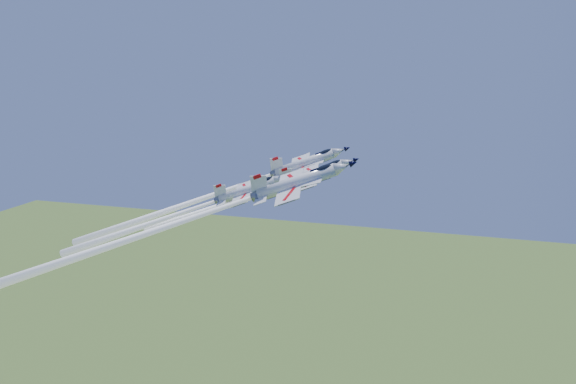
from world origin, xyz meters
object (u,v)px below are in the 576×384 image
(jet_lead, at_px, (253,195))
(jet_slot, at_px, (177,214))
(jet_right, at_px, (164,227))
(jet_left, at_px, (211,196))

(jet_lead, relative_size, jet_slot, 0.90)
(jet_right, bearing_deg, jet_left, 166.39)
(jet_lead, bearing_deg, jet_right, -53.04)
(jet_right, bearing_deg, jet_lead, 126.96)
(jet_lead, xyz_separation_m, jet_slot, (-13.51, -2.40, -3.97))
(jet_lead, xyz_separation_m, jet_right, (-10.48, -12.49, -3.48))
(jet_lead, distance_m, jet_slot, 14.28)
(jet_left, bearing_deg, jet_slot, -36.12)
(jet_left, xyz_separation_m, jet_right, (-0.17, -17.60, -1.52))
(jet_left, height_order, jet_right, jet_right)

